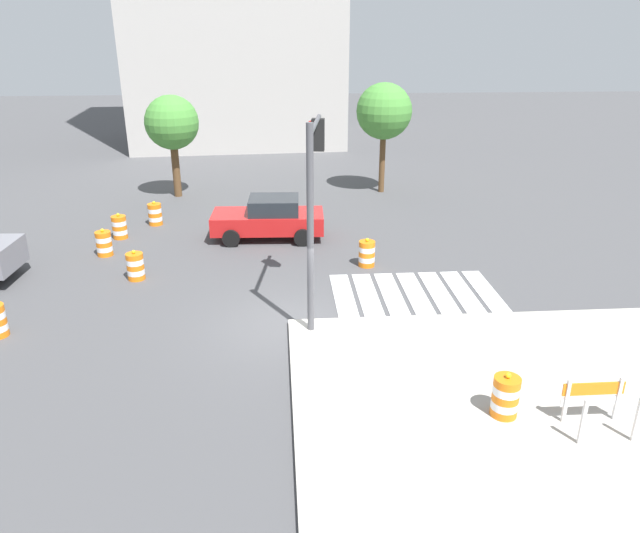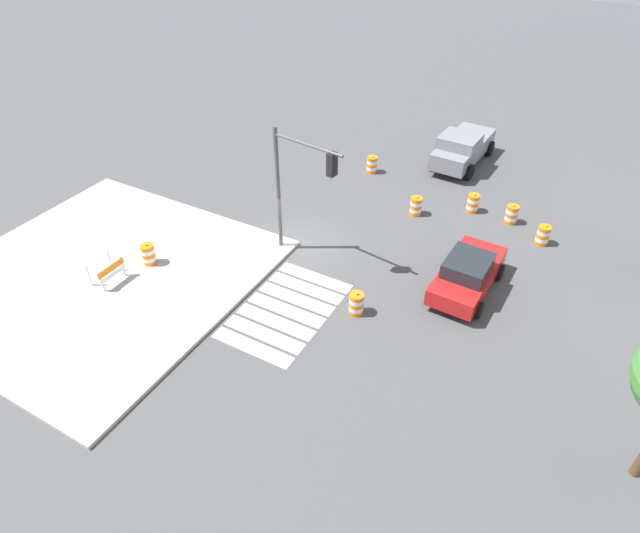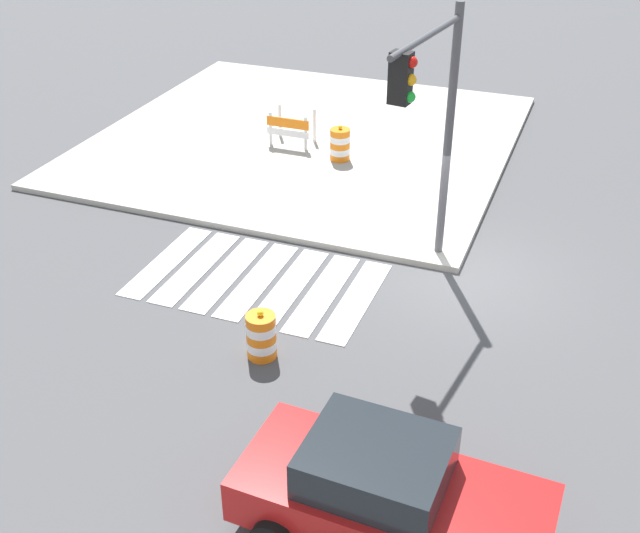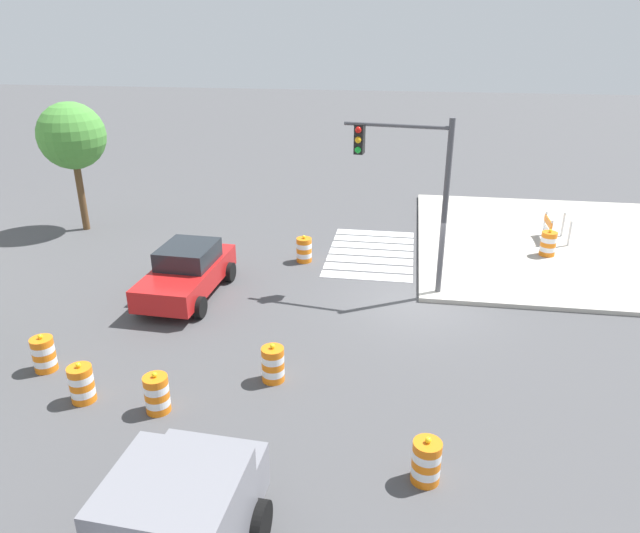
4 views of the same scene
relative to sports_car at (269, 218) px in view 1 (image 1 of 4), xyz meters
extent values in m
plane|color=#474749|center=(0.56, -7.38, -0.81)|extent=(120.00, 120.00, 0.00)
cube|color=#ADA89E|center=(6.56, -13.38, -0.74)|extent=(12.00, 12.00, 0.15)
cube|color=silver|center=(2.31, -5.58, -0.80)|extent=(0.60, 3.20, 0.02)
cube|color=silver|center=(3.06, -5.58, -0.80)|extent=(0.60, 3.20, 0.02)
cube|color=silver|center=(3.81, -5.58, -0.80)|extent=(0.60, 3.20, 0.02)
cube|color=silver|center=(4.56, -5.58, -0.80)|extent=(0.60, 3.20, 0.02)
cube|color=silver|center=(5.31, -5.58, -0.80)|extent=(0.60, 3.20, 0.02)
cube|color=silver|center=(6.06, -5.58, -0.80)|extent=(0.60, 3.20, 0.02)
cube|color=silver|center=(6.81, -5.58, -0.80)|extent=(0.60, 3.20, 0.02)
cube|color=red|center=(-0.06, 0.00, -0.13)|extent=(4.37, 2.01, 0.70)
cube|color=#1E2328|center=(0.19, -0.01, 0.52)|extent=(1.96, 1.68, 0.60)
cylinder|color=black|center=(-1.45, -0.89, -0.48)|extent=(0.67, 0.27, 0.66)
cylinder|color=black|center=(-1.37, 1.01, -0.48)|extent=(0.67, 0.27, 0.66)
cylinder|color=black|center=(1.25, -1.00, -0.48)|extent=(0.67, 0.27, 0.66)
cylinder|color=black|center=(1.33, 0.90, -0.48)|extent=(0.67, 0.27, 0.66)
cylinder|color=black|center=(-9.10, -2.62, -0.39)|extent=(0.85, 0.34, 0.84)
cylinder|color=orange|center=(-4.36, -3.81, -0.72)|extent=(0.56, 0.56, 0.18)
cylinder|color=white|center=(-4.36, -3.81, -0.54)|extent=(0.56, 0.56, 0.18)
cylinder|color=orange|center=(-4.36, -3.81, -0.36)|extent=(0.56, 0.56, 0.18)
cylinder|color=white|center=(-4.36, -3.81, -0.18)|extent=(0.56, 0.56, 0.18)
cylinder|color=orange|center=(-4.36, -3.81, 0.00)|extent=(0.56, 0.56, 0.18)
sphere|color=yellow|center=(-4.36, -3.81, 0.15)|extent=(0.12, 0.12, 0.12)
cylinder|color=orange|center=(-5.86, 0.39, -0.72)|extent=(0.56, 0.56, 0.18)
cylinder|color=white|center=(-5.86, 0.39, -0.54)|extent=(0.56, 0.56, 0.18)
cylinder|color=orange|center=(-5.86, 0.39, -0.36)|extent=(0.56, 0.56, 0.18)
cylinder|color=white|center=(-5.86, 0.39, -0.18)|extent=(0.56, 0.56, 0.18)
cylinder|color=orange|center=(-5.86, 0.39, 0.00)|extent=(0.56, 0.56, 0.18)
sphere|color=yellow|center=(-5.86, 0.39, 0.15)|extent=(0.12, 0.12, 0.12)
cylinder|color=orange|center=(3.37, -3.19, -0.72)|extent=(0.56, 0.56, 0.18)
cylinder|color=white|center=(3.37, -3.19, -0.54)|extent=(0.56, 0.56, 0.18)
cylinder|color=orange|center=(3.37, -3.19, -0.36)|extent=(0.56, 0.56, 0.18)
cylinder|color=white|center=(3.37, -3.19, -0.18)|extent=(0.56, 0.56, 0.18)
cylinder|color=orange|center=(3.37, -3.19, 0.00)|extent=(0.56, 0.56, 0.18)
sphere|color=yellow|center=(3.37, -3.19, 0.15)|extent=(0.12, 0.12, 0.12)
cylinder|color=orange|center=(-5.97, -1.49, -0.72)|extent=(0.56, 0.56, 0.18)
cylinder|color=white|center=(-5.97, -1.49, -0.54)|extent=(0.56, 0.56, 0.18)
cylinder|color=orange|center=(-5.97, -1.49, -0.36)|extent=(0.56, 0.56, 0.18)
cylinder|color=white|center=(-5.97, -1.49, -0.18)|extent=(0.56, 0.56, 0.18)
cylinder|color=orange|center=(-5.97, -1.49, 0.00)|extent=(0.56, 0.56, 0.18)
sphere|color=yellow|center=(-5.97, -1.49, 0.15)|extent=(0.12, 0.12, 0.12)
cylinder|color=orange|center=(-4.79, 2.02, -0.72)|extent=(0.56, 0.56, 0.18)
cylinder|color=white|center=(-4.79, 2.02, -0.54)|extent=(0.56, 0.56, 0.18)
cylinder|color=orange|center=(-4.79, 2.02, -0.36)|extent=(0.56, 0.56, 0.18)
cylinder|color=white|center=(-4.79, 2.02, -0.18)|extent=(0.56, 0.56, 0.18)
cylinder|color=orange|center=(-4.79, 2.02, 0.00)|extent=(0.56, 0.56, 0.18)
sphere|color=yellow|center=(-4.79, 2.02, 0.15)|extent=(0.12, 0.12, 0.12)
cylinder|color=orange|center=(4.99, -12.08, -0.57)|extent=(0.56, 0.56, 0.18)
cylinder|color=white|center=(4.99, -12.08, -0.39)|extent=(0.56, 0.56, 0.18)
cylinder|color=orange|center=(4.99, -12.08, -0.21)|extent=(0.56, 0.56, 0.18)
cylinder|color=white|center=(4.99, -12.08, -0.03)|extent=(0.56, 0.56, 0.18)
cylinder|color=orange|center=(4.99, -12.08, 0.15)|extent=(0.56, 0.56, 0.18)
sphere|color=yellow|center=(4.99, -12.08, 0.30)|extent=(0.12, 0.12, 0.12)
cube|color=silver|center=(6.14, -12.39, -0.16)|extent=(0.07, 0.07, 1.00)
cube|color=silver|center=(6.14, -13.09, -0.16)|extent=(0.07, 0.07, 1.00)
cube|color=silver|center=(7.24, -12.39, -0.16)|extent=(0.07, 0.07, 1.00)
cube|color=silver|center=(7.24, -13.09, -0.16)|extent=(0.07, 0.07, 1.00)
cube|color=orange|center=(6.69, -12.37, 0.09)|extent=(1.30, 0.04, 0.28)
cube|color=white|center=(6.69, -12.37, -0.21)|extent=(1.30, 0.04, 0.20)
cylinder|color=#4C4C51|center=(1.16, -7.98, 2.09)|extent=(0.18, 0.18, 5.50)
cylinder|color=#4C4C51|center=(1.38, -6.39, 4.54)|extent=(0.57, 3.19, 0.12)
cube|color=black|center=(1.54, -5.28, 4.09)|extent=(0.40, 0.33, 0.90)
sphere|color=red|center=(1.35, -5.26, 4.39)|extent=(0.20, 0.20, 0.20)
sphere|color=#F2A514|center=(1.35, -5.26, 4.09)|extent=(0.20, 0.20, 0.20)
sphere|color=green|center=(1.35, -5.26, 3.79)|extent=(0.20, 0.20, 0.20)
cylinder|color=brown|center=(5.53, 6.63, 0.70)|extent=(0.29, 0.29, 3.02)
sphere|color=#478C38|center=(5.53, 6.63, 3.14)|extent=(2.67, 2.67, 2.67)
cylinder|color=brown|center=(-4.52, 6.52, 0.52)|extent=(0.36, 0.36, 2.67)
sphere|color=#478C38|center=(-4.52, 6.52, 2.74)|extent=(2.52, 2.52, 2.52)
camera|label=1|loc=(0.37, -22.26, 6.97)|focal=33.46mm
camera|label=2|loc=(17.22, 3.00, 13.07)|focal=30.12mm
camera|label=3|loc=(-1.85, 7.50, 8.26)|focal=44.40mm
camera|label=4|loc=(-16.31, -6.81, 7.42)|focal=32.84mm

